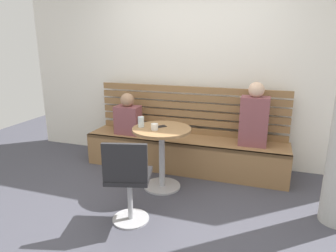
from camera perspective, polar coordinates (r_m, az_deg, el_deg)
ground at (r=3.21m, az=-3.03°, el=-16.21°), size 8.00×8.00×0.00m
back_wall at (r=4.30m, az=4.92°, el=12.37°), size 5.20×0.10×2.90m
booth_bench at (r=4.13m, az=3.05°, el=-5.21°), size 2.70×0.52×0.44m
booth_backrest at (r=4.20m, az=4.06°, el=3.03°), size 2.65×0.04×0.67m
cafe_table at (r=3.51m, az=-1.17°, el=-3.88°), size 0.68×0.68×0.74m
white_chair at (r=2.86m, az=-7.59°, el=-9.95°), size 0.49×0.49×0.85m
person_adult at (r=3.85m, az=16.00°, el=1.59°), size 0.34×0.22×0.79m
person_child_left at (r=4.24m, az=-7.61°, el=1.84°), size 0.34×0.22×0.57m
cup_ceramic_white at (r=3.37m, az=-2.56°, el=-0.16°), size 0.08×0.08×0.07m
cup_glass_tall at (r=3.49m, az=-5.12°, el=0.79°), size 0.07×0.07×0.12m
phone_on_table at (r=3.49m, az=-1.50°, el=-0.09°), size 0.15×0.15×0.01m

